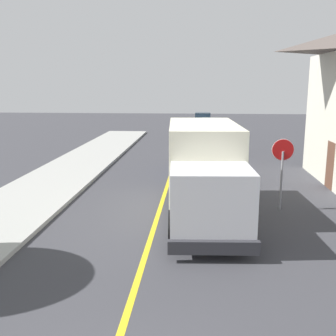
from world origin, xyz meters
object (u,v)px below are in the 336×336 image
Objects in this scene: parked_car_mid at (210,140)px; stop_sign at (282,161)px; parked_car_near at (206,159)px; parked_car_far at (211,128)px; box_truck at (204,167)px; parked_car_furthest at (203,121)px.

stop_sign reaches higher than parked_car_mid.
parked_car_near is 6.51m from stop_sign.
parked_car_mid and parked_car_far have the same top height.
parked_car_mid is at bearing 87.59° from box_truck.
box_truck reaches higher than parked_car_near.
parked_car_furthest is 1.68× the size of stop_sign.
parked_car_near is at bearing -92.97° from parked_car_mid.
parked_car_near is 1.66× the size of stop_sign.
parked_car_furthest is at bearing 89.56° from box_truck.
parked_car_far is at bearing 87.54° from box_truck.
parked_car_furthest is (-0.38, 14.18, 0.00)m from parked_car_mid.
parked_car_furthest is (-0.70, 6.89, 0.00)m from parked_car_far.
parked_car_far and parked_car_furthest have the same top height.
parked_car_mid is at bearing 99.68° from stop_sign.
parked_car_furthest is at bearing 95.49° from stop_sign.
parked_car_near is 0.99× the size of parked_car_far.
parked_car_furthest is at bearing 91.52° from parked_car_mid.
parked_car_near is at bearing 88.19° from box_truck.
parked_car_near and parked_car_furthest have the same top height.
box_truck is 2.99m from stop_sign.
parked_car_mid is at bearing -88.48° from parked_car_furthest.
box_truck is at bearing -91.81° from parked_car_near.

